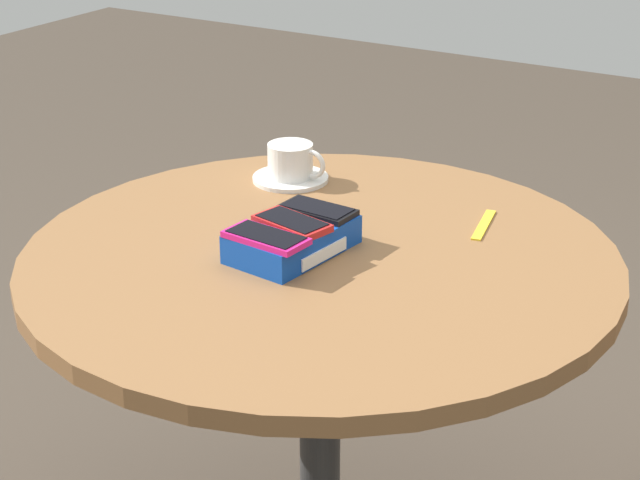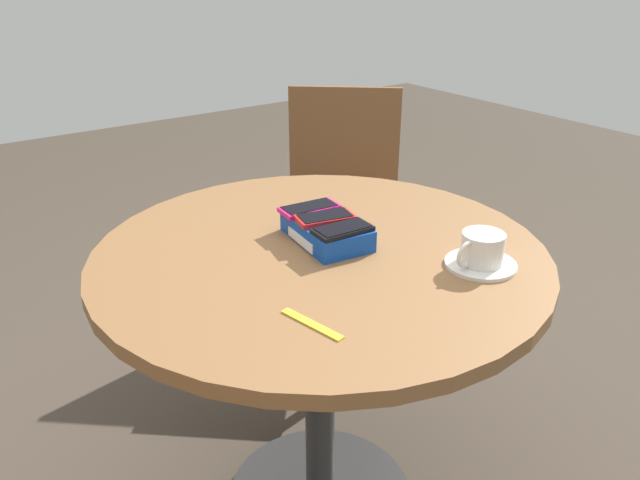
% 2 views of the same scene
% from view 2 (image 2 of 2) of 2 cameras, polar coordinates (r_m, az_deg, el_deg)
% --- Properties ---
extents(round_table, '(0.95, 0.95, 0.72)m').
position_cam_2_polar(round_table, '(1.37, 0.00, -5.89)').
color(round_table, '#2D2D2D').
rests_on(round_table, ground_plane).
extents(phone_box, '(0.21, 0.15, 0.05)m').
position_cam_2_polar(phone_box, '(1.33, 0.59, 0.85)').
color(phone_box, '#0F42AD').
rests_on(phone_box, round_table).
extents(phone_magenta, '(0.07, 0.13, 0.01)m').
position_cam_2_polar(phone_magenta, '(1.37, -0.98, 2.93)').
color(phone_magenta, '#D11975').
rests_on(phone_magenta, phone_box).
extents(phone_red, '(0.09, 0.13, 0.01)m').
position_cam_2_polar(phone_red, '(1.32, 0.46, 2.05)').
color(phone_red, red).
rests_on(phone_red, phone_box).
extents(phone_black, '(0.07, 0.12, 0.01)m').
position_cam_2_polar(phone_black, '(1.27, 2.08, 0.97)').
color(phone_black, black).
rests_on(phone_black, phone_box).
extents(saucer, '(0.14, 0.14, 0.01)m').
position_cam_2_polar(saucer, '(1.27, 14.46, -2.16)').
color(saucer, silver).
rests_on(saucer, round_table).
extents(coffee_cup, '(0.08, 0.12, 0.06)m').
position_cam_2_polar(coffee_cup, '(1.25, 14.56, -0.71)').
color(coffee_cup, silver).
rests_on(coffee_cup, saucer).
extents(lanyard_strap, '(0.13, 0.04, 0.00)m').
position_cam_2_polar(lanyard_strap, '(1.05, -0.75, -7.70)').
color(lanyard_strap, yellow).
rests_on(lanyard_strap, round_table).
extents(chair_near_window, '(0.60, 0.60, 0.85)m').
position_cam_2_polar(chair_near_window, '(2.24, 1.97, 3.24)').
color(chair_near_window, brown).
rests_on(chair_near_window, ground_plane).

